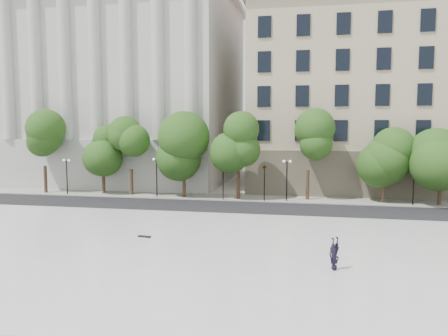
# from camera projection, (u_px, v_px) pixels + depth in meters

# --- Properties ---
(ground) EXTENTS (160.00, 160.00, 0.00)m
(ground) POSITION_uv_depth(u_px,v_px,m) (138.00, 273.00, 22.72)
(ground) COLOR beige
(ground) RESTS_ON ground
(plaza) EXTENTS (44.00, 22.00, 0.45)m
(plaza) POSITION_uv_depth(u_px,v_px,m) (157.00, 253.00, 25.63)
(plaza) COLOR silver
(plaza) RESTS_ON ground
(street) EXTENTS (60.00, 8.00, 0.02)m
(street) POSITION_uv_depth(u_px,v_px,m) (212.00, 208.00, 40.32)
(street) COLOR black
(street) RESTS_ON ground
(far_sidewalk) EXTENTS (60.00, 4.00, 0.12)m
(far_sidewalk) POSITION_uv_depth(u_px,v_px,m) (224.00, 197.00, 46.18)
(far_sidewalk) COLOR gray
(far_sidewalk) RESTS_ON ground
(building_west) EXTENTS (31.50, 27.65, 25.60)m
(building_west) POSITION_uv_depth(u_px,v_px,m) (126.00, 88.00, 62.29)
(building_west) COLOR #B5B5B1
(building_west) RESTS_ON ground
(building_east) EXTENTS (36.00, 26.15, 23.00)m
(building_east) POSITION_uv_depth(u_px,v_px,m) (398.00, 98.00, 55.98)
(building_east) COLOR tan
(building_east) RESTS_ON ground
(traffic_light_west) EXTENTS (0.47, 1.70, 4.18)m
(traffic_light_west) POSITION_uv_depth(u_px,v_px,m) (223.00, 165.00, 44.11)
(traffic_light_west) COLOR black
(traffic_light_west) RESTS_ON ground
(traffic_light_east) EXTENTS (0.44, 1.95, 4.28)m
(traffic_light_east) POSITION_uv_depth(u_px,v_px,m) (265.00, 164.00, 43.33)
(traffic_light_east) COLOR black
(traffic_light_east) RESTS_ON ground
(person_lying) EXTENTS (1.49, 1.70, 0.46)m
(person_lying) POSITION_uv_depth(u_px,v_px,m) (334.00, 266.00, 21.88)
(person_lying) COLOR black
(person_lying) RESTS_ON plaza
(skateboard) EXTENTS (0.89, 0.33, 0.09)m
(skateboard) POSITION_uv_depth(u_px,v_px,m) (144.00, 237.00, 28.27)
(skateboard) COLOR black
(skateboard) RESTS_ON plaza
(street_trees) EXTENTS (45.40, 4.87, 7.92)m
(street_trees) POSITION_uv_depth(u_px,v_px,m) (234.00, 148.00, 44.90)
(street_trees) COLOR #382619
(street_trees) RESTS_ON ground
(lamp_posts) EXTENTS (36.66, 0.28, 4.24)m
(lamp_posts) POSITION_uv_depth(u_px,v_px,m) (225.00, 172.00, 44.46)
(lamp_posts) COLOR black
(lamp_posts) RESTS_ON ground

